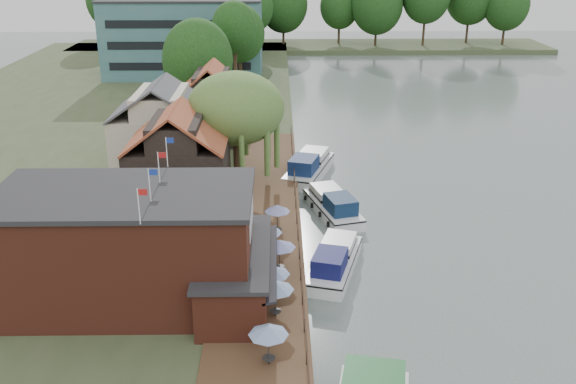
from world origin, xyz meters
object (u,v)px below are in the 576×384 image
object	(u,v)px
umbrella_1	(275,299)
umbrella_0	(269,345)
cruiser_1	(333,202)
willow	(236,130)
umbrella_5	(277,219)
cruiser_0	(334,257)
cottage_b	(162,125)
umbrella_4	(267,241)
cottage_a	(178,158)
umbrella_3	(279,256)
hotel_block	(184,37)
cruiser_2	(309,164)
pub	(160,246)
cottage_c	(212,103)
umbrella_2	(273,283)

from	to	relation	value
umbrella_1	umbrella_0	bearing A→B (deg)	-94.15
cruiser_1	willow	bearing A→B (deg)	134.64
umbrella_5	cruiser_0	distance (m)	5.83
cottage_b	umbrella_4	distance (m)	22.33
cottage_b	cottage_a	bearing A→B (deg)	-73.30
cottage_b	umbrella_5	world-z (taller)	cottage_b
umbrella_3	cottage_a	bearing A→B (deg)	125.01
hotel_block	umbrella_3	xyz separation A→B (m)	(15.27, -67.80, -4.86)
cottage_a	umbrella_0	size ratio (longest dim) A/B	3.62
umbrella_3	cruiser_2	world-z (taller)	umbrella_3
pub	umbrella_0	world-z (taller)	pub
willow	umbrella_4	distance (m)	15.32
cottage_c	umbrella_3	distance (m)	31.78
hotel_block	cruiser_0	xyz separation A→B (m)	(19.17, -65.83, -6.01)
hotel_block	cottage_b	world-z (taller)	hotel_block
pub	cruiser_1	world-z (taller)	pub
umbrella_3	cruiser_1	distance (m)	12.95
cruiser_0	umbrella_2	bearing A→B (deg)	-111.52
umbrella_3	willow	bearing A→B (deg)	102.64
cruiser_2	cruiser_0	bearing A→B (deg)	-69.80
willow	umbrella_0	world-z (taller)	willow
umbrella_2	cruiser_0	size ratio (longest dim) A/B	0.25
cottage_c	cruiser_1	xyz separation A→B (m)	(11.86, -18.75, -4.09)
umbrella_3	umbrella_4	distance (m)	2.43
umbrella_5	cruiser_2	size ratio (longest dim) A/B	0.23
umbrella_2	cottage_a	bearing A→B (deg)	116.94
hotel_block	willow	size ratio (longest dim) A/B	2.44
hotel_block	cottage_b	xyz separation A→B (m)	(4.00, -46.00, -1.90)
cottage_b	willow	size ratio (longest dim) A/B	0.92
willow	umbrella_2	xyz separation A→B (m)	(3.35, -20.46, -3.93)
pub	cottage_b	size ratio (longest dim) A/B	2.08
willow	cruiser_0	bearing A→B (deg)	-62.67
hotel_block	umbrella_0	distance (m)	79.42
cottage_b	cottage_c	world-z (taller)	same
umbrella_5	cottage_a	bearing A→B (deg)	144.58
cruiser_1	cruiser_2	world-z (taller)	cruiser_2
umbrella_4	cruiser_1	distance (m)	11.23
cruiser_1	umbrella_4	bearing A→B (deg)	-134.81
cruiser_0	cruiser_1	bearing A→B (deg)	102.02
umbrella_2	umbrella_4	bearing A→B (deg)	94.02
willow	cruiser_0	xyz separation A→B (m)	(7.67, -14.83, -5.07)
cruiser_1	umbrella_5	bearing A→B (deg)	-143.88
willow	umbrella_1	size ratio (longest dim) A/B	4.39
umbrella_3	umbrella_0	bearing A→B (deg)	-93.33
cottage_b	umbrella_1	distance (m)	29.61
umbrella_0	umbrella_4	bearing A→B (deg)	91.12
pub	willow	size ratio (longest dim) A/B	1.92
pub	cottage_a	bearing A→B (deg)	93.81
cottage_b	umbrella_4	size ratio (longest dim) A/B	4.04
cruiser_0	cruiser_1	size ratio (longest dim) A/B	0.99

